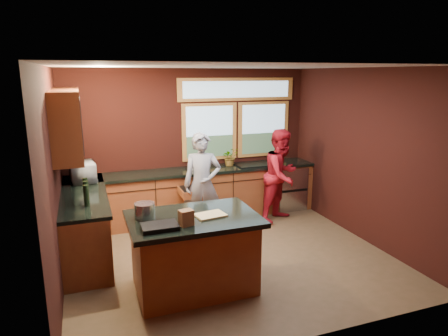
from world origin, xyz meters
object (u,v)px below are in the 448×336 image
person_red (282,175)px  cutting_board (210,215)px  person_grey (202,184)px  island (194,252)px  stock_pot (145,211)px

person_red → cutting_board: size_ratio=4.76×
person_grey → cutting_board: bearing=-90.4°
island → stock_pot: bearing=164.7°
person_grey → cutting_board: 1.76m
cutting_board → stock_pot: 0.78m
island → person_grey: (0.61, 1.65, 0.37)m
island → person_red: (2.14, 1.80, 0.35)m
island → person_grey: person_grey is taller
person_grey → cutting_board: person_grey is taller
cutting_board → stock_pot: bearing=165.1°
stock_pot → person_grey: bearing=52.3°
cutting_board → island: bearing=166.0°
person_red → island: bearing=-169.0°
island → person_grey: 1.80m
island → person_red: bearing=40.1°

